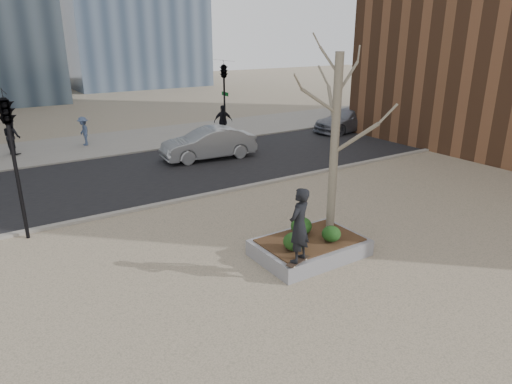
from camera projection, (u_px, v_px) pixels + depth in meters
ground at (281, 264)px, 12.38m from camera, size 120.00×120.00×0.00m
street at (149, 174)px, 20.29m from camera, size 60.00×8.00×0.02m
far_sidewalk at (105, 144)px, 25.83m from camera, size 60.00×6.00×0.02m
planter at (310, 248)px, 12.82m from camera, size 3.00×2.00×0.45m
planter_mulch at (310, 240)px, 12.74m from camera, size 2.70×1.70×0.04m
sycamore_tree at (336, 117)px, 12.40m from camera, size 2.80×2.80×6.60m
shrub_left at (294, 242)px, 12.03m from camera, size 0.57×0.57×0.48m
shrub_middle at (301, 226)px, 12.97m from camera, size 0.60×0.60×0.51m
shrub_right at (331, 234)px, 12.54m from camera, size 0.52×0.52×0.45m
skateboard at (298, 262)px, 11.48m from camera, size 0.80×0.42×0.08m
skateboarder at (299, 225)px, 11.16m from camera, size 0.83×0.70×1.92m
car_silver at (209, 143)px, 22.51m from camera, size 4.77×2.11×1.52m
car_third at (348, 120)px, 28.96m from camera, size 4.97×2.21×1.42m
pedestrian_a at (12, 136)px, 23.27m from camera, size 0.99×1.09×1.84m
pedestrian_b at (84, 131)px, 25.16m from camera, size 0.60×1.03×1.59m
pedestrian_c at (223, 121)px, 27.17m from camera, size 1.20×0.79×1.90m
traffic_light_near at (16, 167)px, 13.24m from camera, size 0.60×2.48×4.50m
traffic_light_far at (224, 100)px, 26.54m from camera, size 0.60×2.48×4.50m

